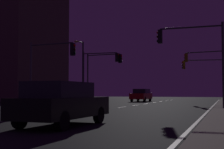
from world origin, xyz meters
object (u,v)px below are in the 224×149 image
Objects in this scene: traffic_light_far_left at (194,48)px; traffic_light_overhead_east at (102,67)px; car_oncoming at (141,95)px; traffic_light_near_left at (98,66)px; street_lamp_median at (82,65)px; traffic_light_mid_right at (206,65)px; traffic_light_far_center at (50,60)px; traffic_light_far_right at (204,70)px; building_distant at (3,23)px; car at (62,103)px.

traffic_light_overhead_east is (-11.07, 11.24, -0.23)m from traffic_light_far_left.
car_oncoming is 0.77× the size of traffic_light_near_left.
traffic_light_near_left is 0.70m from traffic_light_overhead_east.
traffic_light_near_left is 0.81× the size of street_lamp_median.
traffic_light_mid_right is at bearing 15.21° from traffic_light_near_left.
traffic_light_far_center is 10.75m from traffic_light_near_left.
car_oncoming is 7.37m from traffic_light_overhead_east.
traffic_light_far_right is (7.82, -2.12, 2.81)m from car_oncoming.
building_distant is (-28.37, 16.20, 6.95)m from traffic_light_far_left.
traffic_light_far_center is 11.42m from traffic_light_overhead_east.
traffic_light_mid_right is (11.05, 13.80, 0.40)m from traffic_light_far_center.
street_lamp_median is at bearing 158.46° from traffic_light_near_left.
traffic_light_far_center is 1.07× the size of traffic_light_far_right.
traffic_light_near_left is (-7.74, 22.78, 3.21)m from car.
traffic_light_far_right is at bearing -2.26° from building_distant.
car is 0.78× the size of traffic_light_near_left.
traffic_light_far_left is at bearing -43.19° from traffic_light_near_left.
traffic_light_far_right is (10.98, 4.52, -0.40)m from traffic_light_near_left.
traffic_light_near_left is 0.26× the size of building_distant.
car_oncoming is 8.71m from street_lamp_median.
traffic_light_mid_right is at bearing 82.26° from car.
traffic_light_far_left is at bearing -89.98° from traffic_light_mid_right.
building_distant is at bearing -177.15° from car_oncoming.
building_distant reaches higher than car.
traffic_light_far_left is (3.52, 12.21, 3.38)m from car.
traffic_light_near_left is at bearing -115.46° from car_oncoming.
street_lamp_median reaches higher than traffic_light_overhead_east.
traffic_light_far_right is 29.11m from building_distant.
traffic_light_far_center reaches higher than car_oncoming.
traffic_light_far_right is at bearing -15.14° from car_oncoming.
traffic_light_far_center is 12.03m from street_lamp_median.
car_oncoming is 22.78m from building_distant.
traffic_light_overhead_east is (-10.79, -3.85, 0.34)m from traffic_light_far_right.
traffic_light_mid_right reaches higher than traffic_light_near_left.
building_distant is at bearing 150.27° from traffic_light_far_left.
traffic_light_overhead_east is at bearing 90.07° from traffic_light_far_center.
traffic_light_far_left reaches higher than traffic_light_mid_right.
traffic_light_overhead_east is at bearing 134.55° from traffic_light_far_left.
traffic_light_far_left is at bearing -29.73° from building_distant.
building_distant is at bearing 162.36° from street_lamp_median.
car is at bearing -57.95° from traffic_light_far_center.
traffic_light_near_left is 1.02× the size of traffic_light_overhead_east.
building_distant is (-14.65, 4.66, 6.87)m from street_lamp_median.
car is 27.64m from traffic_light_far_right.
traffic_light_far_right is 0.69× the size of street_lamp_median.
street_lamp_median is at bearing 173.60° from traffic_light_overhead_east.
traffic_light_overhead_east is at bearing 74.18° from traffic_light_near_left.
traffic_light_far_left is 33.40m from building_distant.
traffic_light_far_center is at bearing -179.09° from traffic_light_far_left.
car_oncoming is 0.63× the size of street_lamp_median.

